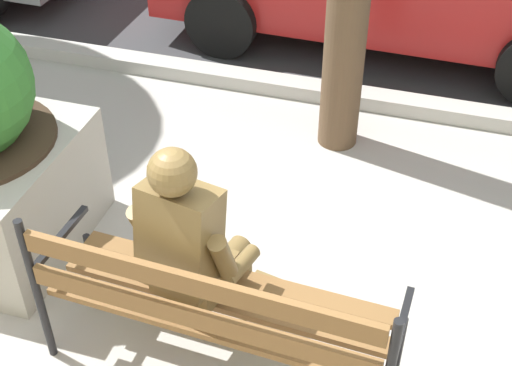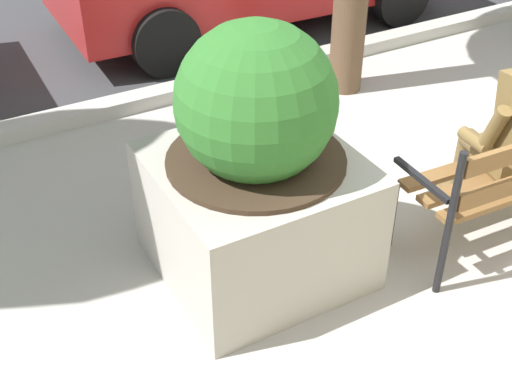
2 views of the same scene
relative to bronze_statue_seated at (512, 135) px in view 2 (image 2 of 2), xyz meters
name	(u,v)px [view 2 (image 2 of 2)]	position (x,y,z in m)	size (l,w,h in m)	color
curb_stone	(308,60)	(0.26, 2.65, -0.61)	(60.00, 0.20, 0.12)	#B2AFA8
bronze_statue_seated	(512,135)	(0.00, 0.00, 0.00)	(0.75, 0.79, 1.37)	brown
concrete_planter	(256,171)	(-1.56, 0.39, 0.01)	(1.11, 1.11, 1.55)	#A8A399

